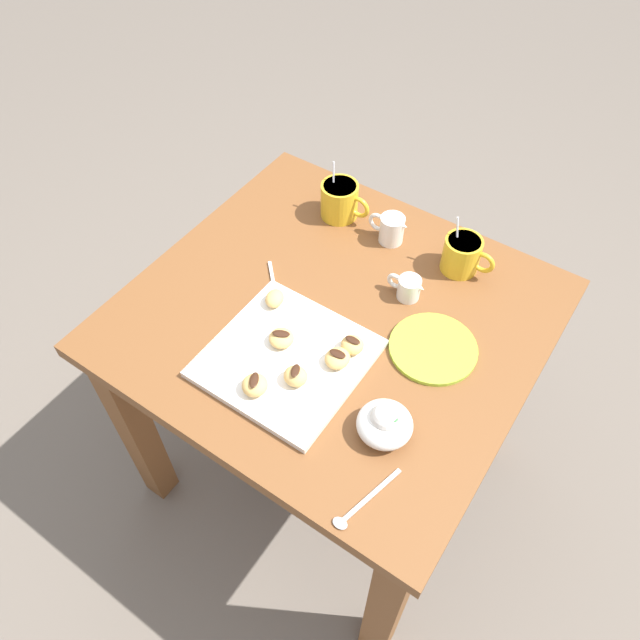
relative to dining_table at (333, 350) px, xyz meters
name	(u,v)px	position (x,y,z in m)	size (l,w,h in m)	color
ground_plane	(330,461)	(0.00, 0.00, -0.60)	(8.00, 8.00, 0.00)	#665B51
dining_table	(333,350)	(0.00, 0.00, 0.00)	(0.89, 0.83, 0.74)	brown
pastry_plate_square	(287,358)	(-0.01, -0.17, 0.15)	(0.31, 0.31, 0.02)	silver
coffee_mug_mustard_left	(340,199)	(-0.17, 0.28, 0.20)	(0.13, 0.09, 0.14)	gold
coffee_mug_mustard_right	(462,254)	(0.17, 0.28, 0.19)	(0.13, 0.09, 0.14)	gold
cream_pitcher_white	(391,228)	(-0.01, 0.27, 0.18)	(0.10, 0.06, 0.07)	silver
ice_cream_bowl	(385,423)	(0.24, -0.20, 0.18)	(0.11, 0.11, 0.08)	silver
chocolate_sauce_pitcher	(409,287)	(0.11, 0.13, 0.18)	(0.09, 0.05, 0.06)	silver
saucer_lime_left	(433,348)	(0.23, 0.03, 0.15)	(0.19, 0.19, 0.01)	#9EC633
loose_spoon_near_saucer	(275,293)	(-0.14, -0.03, 0.15)	(0.12, 0.12, 0.01)	silver
loose_spoon_by_plate	(360,506)	(0.29, -0.35, 0.15)	(0.05, 0.16, 0.01)	silver
beignet_0	(275,298)	(-0.12, -0.06, 0.18)	(0.05, 0.04, 0.03)	#E5B260
beignet_1	(352,345)	(0.10, -0.07, 0.18)	(0.05, 0.05, 0.03)	#E5B260
chocolate_drizzle_1	(353,340)	(0.10, -0.07, 0.19)	(0.03, 0.02, 0.01)	#381E11
beignet_2	(255,385)	(-0.01, -0.27, 0.18)	(0.05, 0.05, 0.03)	#E5B260
chocolate_drizzle_2	(254,380)	(-0.01, -0.27, 0.20)	(0.04, 0.02, 0.01)	#381E11
beignet_3	(281,338)	(-0.04, -0.14, 0.17)	(0.05, 0.05, 0.03)	#E5B260
chocolate_drizzle_3	(281,334)	(-0.04, -0.14, 0.19)	(0.04, 0.02, 0.01)	#381E11
beignet_4	(296,376)	(0.04, -0.21, 0.18)	(0.05, 0.05, 0.04)	#E5B260
chocolate_drizzle_4	(295,371)	(0.04, -0.21, 0.20)	(0.03, 0.02, 0.01)	#381E11
beignet_5	(337,358)	(0.09, -0.12, 0.18)	(0.05, 0.06, 0.03)	#E5B260
chocolate_drizzle_5	(338,354)	(0.09, -0.12, 0.19)	(0.04, 0.02, 0.01)	#381E11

